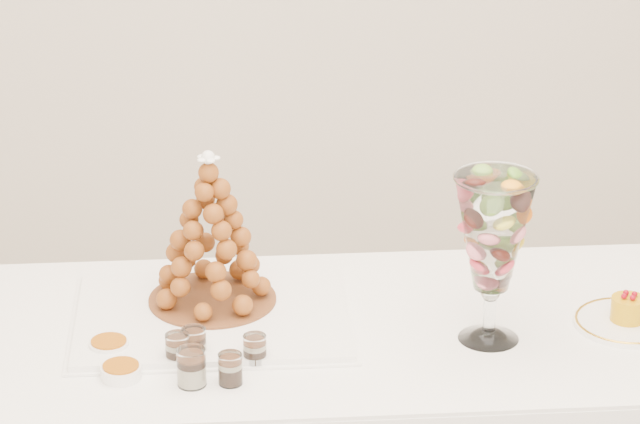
{
  "coord_description": "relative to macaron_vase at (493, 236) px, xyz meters",
  "views": [
    {
      "loc": [
        -0.27,
        -2.68,
        2.2
      ],
      "look_at": [
        -0.03,
        0.22,
        0.96
      ],
      "focal_mm": 85.0,
      "sensor_mm": 36.0,
      "label": 1
    }
  ],
  "objects": [
    {
      "name": "macaron_vase",
      "position": [
        0.0,
        0.0,
        0.0
      ],
      "size": [
        0.17,
        0.17,
        0.36
      ],
      "color": "white",
      "rests_on": "buffet_table"
    },
    {
      "name": "lace_tray",
      "position": [
        -0.58,
        0.13,
        -0.23
      ],
      "size": [
        0.58,
        0.44,
        0.02
      ],
      "primitive_type": "cube",
      "rotation": [
        0.0,
        0.0,
        -0.01
      ],
      "color": "white",
      "rests_on": "buffet_table"
    },
    {
      "name": "mousse_cake",
      "position": [
        0.31,
        0.04,
        -0.2
      ],
      "size": [
        0.07,
        0.07,
        0.06
      ],
      "color": "#CF9509",
      "rests_on": "cake_plate"
    },
    {
      "name": "verrine_b",
      "position": [
        -0.62,
        -0.04,
        -0.2
      ],
      "size": [
        0.06,
        0.06,
        0.07
      ],
      "primitive_type": "cylinder",
      "rotation": [
        0.0,
        0.0,
        0.09
      ],
      "color": "white",
      "rests_on": "buffet_table"
    },
    {
      "name": "verrine_e",
      "position": [
        -0.55,
        -0.14,
        -0.2
      ],
      "size": [
        0.06,
        0.06,
        0.06
      ],
      "primitive_type": "cylinder",
      "rotation": [
        0.0,
        0.0,
        -0.3
      ],
      "color": "white",
      "rests_on": "buffet_table"
    },
    {
      "name": "ramekin_front",
      "position": [
        -0.76,
        -0.1,
        -0.22
      ],
      "size": [
        0.08,
        0.08,
        0.03
      ],
      "primitive_type": "cylinder",
      "color": "white",
      "rests_on": "buffet_table"
    },
    {
      "name": "croquembouche",
      "position": [
        -0.57,
        0.19,
        -0.05
      ],
      "size": [
        0.29,
        0.29,
        0.35
      ],
      "rotation": [
        0.0,
        0.0,
        0.27
      ],
      "color": "brown",
      "rests_on": "lace_tray"
    },
    {
      "name": "cake_plate",
      "position": [
        0.3,
        0.04,
        -0.23
      ],
      "size": [
        0.22,
        0.22,
        0.01
      ],
      "primitive_type": "cylinder",
      "color": "white",
      "rests_on": "buffet_table"
    },
    {
      "name": "verrine_a",
      "position": [
        -0.65,
        -0.06,
        -0.2
      ],
      "size": [
        0.06,
        0.06,
        0.07
      ],
      "primitive_type": "cylinder",
      "rotation": [
        0.0,
        0.0,
        0.25
      ],
      "color": "white",
      "rests_on": "buffet_table"
    },
    {
      "name": "ramekin_back",
      "position": [
        -0.79,
        0.0,
        -0.22
      ],
      "size": [
        0.08,
        0.08,
        0.03
      ],
      "primitive_type": "cylinder",
      "color": "white",
      "rests_on": "buffet_table"
    },
    {
      "name": "verrine_d",
      "position": [
        -0.62,
        -0.14,
        -0.2
      ],
      "size": [
        0.07,
        0.07,
        0.08
      ],
      "primitive_type": "cylinder",
      "rotation": [
        0.0,
        0.0,
        -0.18
      ],
      "color": "white",
      "rests_on": "buffet_table"
    },
    {
      "name": "verrine_c",
      "position": [
        -0.49,
        -0.07,
        -0.2
      ],
      "size": [
        0.05,
        0.05,
        0.06
      ],
      "primitive_type": "cylinder",
      "rotation": [
        0.0,
        0.0,
        0.09
      ],
      "color": "white",
      "rests_on": "buffet_table"
    }
  ]
}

